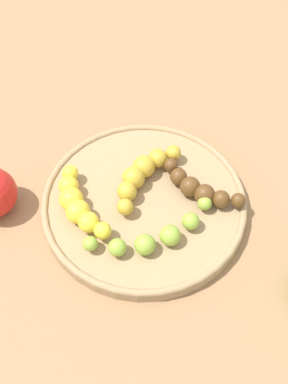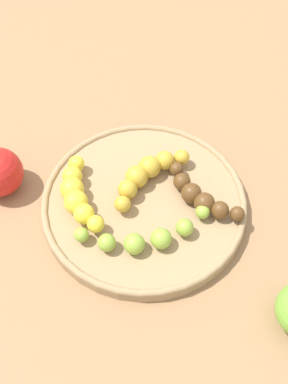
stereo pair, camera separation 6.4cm
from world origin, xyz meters
name	(u,v)px [view 1 (the left image)]	position (x,y,z in m)	size (l,w,h in m)	color
ground_plane	(144,207)	(0.00, 0.00, 0.00)	(2.40, 2.40, 0.00)	#936D47
fruit_bowl	(144,202)	(0.00, 0.00, 0.01)	(0.29, 0.29, 0.02)	#A08259
banana_spotted	(142,174)	(-0.03, 0.01, 0.04)	(0.09, 0.12, 0.03)	gold
banana_yellow	(78,204)	(-0.01, -0.09, 0.04)	(0.13, 0.06, 0.03)	yellow
banana_green	(155,235)	(0.07, -0.01, 0.03)	(0.06, 0.19, 0.03)	#8CAD38
banana_overripe	(199,188)	(0.02, 0.08, 0.03)	(0.11, 0.09, 0.03)	#593819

